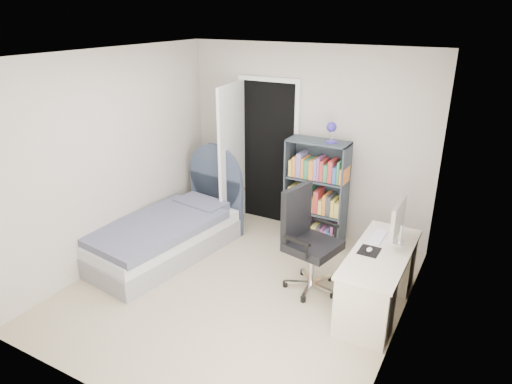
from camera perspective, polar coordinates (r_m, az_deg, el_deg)
The scene contains 8 objects.
room_shell at distance 4.61m, azimuth -2.53°, elevation 1.06°, with size 3.50×3.70×2.60m.
door at distance 6.28m, azimuth -1.40°, elevation 4.76°, with size 0.92×0.83×2.06m.
bed at distance 5.85m, azimuth -10.78°, elevation -4.99°, with size 1.19×2.10×1.23m.
nightstand at distance 6.56m, azimuth -3.79°, elevation -0.61°, with size 0.39×0.39×0.58m.
floor_lamp at distance 6.76m, azimuth -3.12°, elevation 1.50°, with size 0.19×0.19×1.31m.
bookcase at distance 5.91m, azimuth 7.52°, elevation -0.57°, with size 0.78×0.33×1.65m.
desk at distance 4.86m, azimuth 15.09°, elevation -10.22°, with size 0.54×1.35×1.11m.
office_chair at distance 4.95m, azimuth 6.28°, elevation -5.30°, with size 0.62×0.64×1.15m.
Camera 1 is at (2.25, -3.67, 2.89)m, focal length 32.00 mm.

